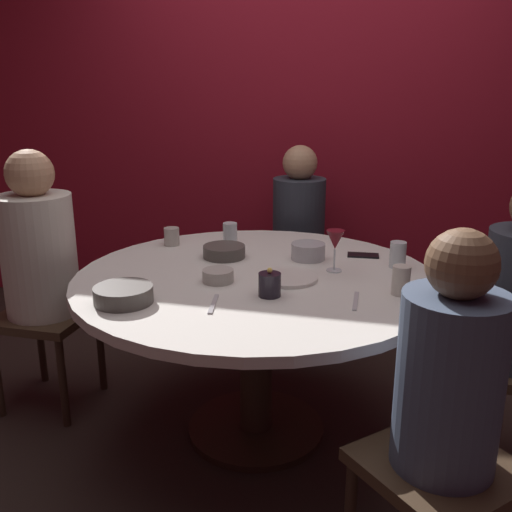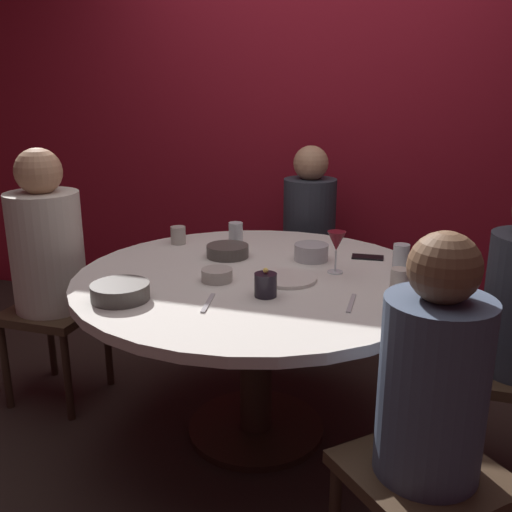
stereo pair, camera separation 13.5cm
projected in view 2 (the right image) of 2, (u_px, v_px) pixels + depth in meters
The scene contains 20 objects.
ground_plane at pixel (256, 430), 2.56m from camera, with size 8.00×8.00×0.00m, color #2D231E.
back_wall at pixel (326, 116), 3.47m from camera, with size 6.00×0.10×2.60m, color maroon.
dining_table at pixel (256, 304), 2.39m from camera, with size 1.49×1.49×0.74m.
seated_diner_left at pixel (47, 251), 2.64m from camera, with size 0.40×0.40×1.22m.
seated_diner_back at pixel (309, 224), 3.29m from camera, with size 0.40×0.40×1.16m.
seated_diner_front_right at pixel (432, 393), 1.51m from camera, with size 0.57×0.57×1.15m.
candle_holder at pixel (266, 285), 2.10m from camera, with size 0.08×0.08×0.11m.
wine_glass at pixel (336, 243), 2.34m from camera, with size 0.08×0.08×0.18m.
dinner_plate at pixel (287, 278), 2.28m from camera, with size 0.24×0.24×0.01m, color silver.
cell_phone at pixel (368, 257), 2.58m from camera, with size 0.07×0.14×0.01m, color black.
bowl_serving_large at pixel (311, 252), 2.54m from camera, with size 0.15×0.15×0.07m, color #B7B7BC.
bowl_salad_center at pixel (228, 251), 2.59m from camera, with size 0.19×0.19×0.05m, color #4C4742.
bowl_small_white at pixel (120, 292), 2.07m from camera, with size 0.21×0.21×0.06m, color #4C4742.
bowl_sauce_side at pixel (217, 275), 2.27m from camera, with size 0.12×0.12×0.05m, color #B2ADA3.
cup_near_candle at pixel (401, 257), 2.40m from camera, with size 0.07×0.07×0.11m, color silver.
cup_by_left_diner at pixel (399, 283), 2.09m from camera, with size 0.07×0.07×0.11m, color beige.
cup_by_right_diner at pixel (178, 235), 2.80m from camera, with size 0.07×0.07×0.09m, color #B2ADA3.
cup_center_front at pixel (236, 234), 2.77m from camera, with size 0.07×0.07×0.11m, color silver.
fork_near_plate at pixel (351, 303), 2.04m from camera, with size 0.02×0.18×0.01m, color #B7B7BC.
knife_near_plate at pixel (208, 303), 2.04m from camera, with size 0.02×0.18×0.01m, color #B7B7BC.
Camera 2 is at (0.67, -2.13, 1.49)m, focal length 40.20 mm.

